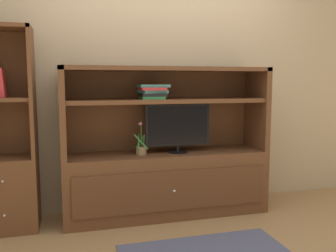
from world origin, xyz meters
TOP-DOWN VIEW (x-y plane):
  - ground_plane at (0.00, 0.00)m, footprint 8.00×8.00m
  - painted_rear_wall at (0.00, 0.75)m, footprint 6.00×0.10m
  - media_console at (0.00, 0.41)m, footprint 1.86×0.49m
  - tv_monitor at (0.10, 0.37)m, footprint 0.60×0.18m
  - potted_plant at (-0.24, 0.37)m, footprint 0.13×0.12m
  - magazine_stack at (-0.13, 0.40)m, footprint 0.26×0.34m
  - bookshelf_tall at (-1.37, 0.41)m, footprint 0.49×0.38m

SIDE VIEW (x-z plane):
  - ground_plane at x=0.00m, z-range 0.00..0.00m
  - media_console at x=0.00m, z-range -0.23..1.12m
  - bookshelf_tall at x=-1.37m, z-range -0.28..1.38m
  - potted_plant at x=-0.24m, z-range 0.49..0.79m
  - tv_monitor at x=0.10m, z-range 0.60..1.04m
  - magazine_stack at x=-0.13m, z-range 1.07..1.20m
  - painted_rear_wall at x=0.00m, z-range 0.00..2.80m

